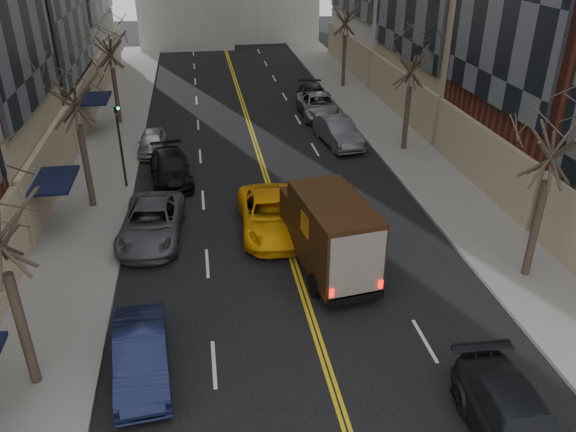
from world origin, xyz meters
name	(u,v)px	position (x,y,z in m)	size (l,w,h in m)	color
sidewalk_left	(107,155)	(-9.00, 27.00, 0.07)	(4.00, 66.00, 0.15)	slate
sidewalk_right	(396,138)	(9.00, 27.00, 0.07)	(4.00, 66.00, 0.15)	slate
tree_lf_mid	(70,72)	(-8.80, 20.00, 6.60)	(3.20, 3.20, 8.91)	#382D23
tree_lf_far	(108,34)	(-8.80, 33.00, 6.02)	(3.20, 3.20, 8.12)	#382D23
tree_rt_near	(561,119)	(8.80, 11.00, 6.45)	(3.20, 3.20, 8.71)	#382D23
tree_rt_mid	(414,47)	(8.80, 25.00, 6.17)	(3.20, 3.20, 8.32)	#382D23
tree_rt_far	(347,3)	(8.80, 40.00, 6.74)	(3.20, 3.20, 9.11)	#382D23
traffic_signal	(120,138)	(-7.39, 22.00, 2.82)	(0.29, 0.26, 4.70)	black
ups_truck	(328,233)	(1.26, 12.85, 1.65)	(3.04, 6.21, 3.27)	black
observer_sedan	(519,428)	(4.20, 3.49, 0.76)	(2.32, 5.30, 1.52)	black
taxi	(271,215)	(-0.55, 16.32, 0.80)	(2.65, 5.75, 1.60)	#FFAF0A
pedestrian	(323,260)	(0.93, 12.28, 0.78)	(0.57, 0.37, 1.57)	black
parked_lf_b	(141,355)	(-5.65, 7.92, 0.73)	(1.56, 4.46, 1.47)	#13193C
parked_lf_c	(151,223)	(-5.78, 16.48, 0.76)	(2.54, 5.50, 1.53)	#4E4F56
parked_lf_d	(171,168)	(-5.10, 22.66, 0.73)	(2.04, 5.02, 1.46)	black
parked_lf_e	(152,142)	(-6.30, 27.15, 0.66)	(1.55, 3.85, 1.31)	#AAABB1
parked_rt_a	(338,132)	(5.10, 26.69, 0.82)	(1.73, 4.97, 1.64)	#4F5057
parked_rt_b	(319,106)	(5.10, 32.49, 0.79)	(2.61, 5.66, 1.57)	#9A9BA1
parked_rt_c	(313,98)	(5.10, 34.66, 0.77)	(2.15, 5.29, 1.54)	black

